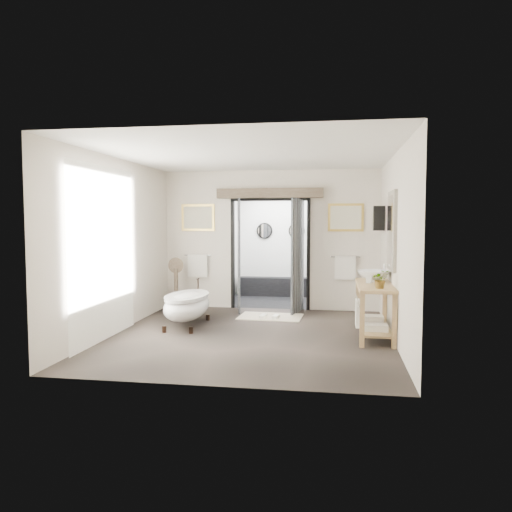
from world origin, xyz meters
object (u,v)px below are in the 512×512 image
object	(u,v)px
clawfoot_tub	(187,305)
basin	(374,276)
vanity	(373,305)
rug	(271,317)

from	to	relation	value
clawfoot_tub	basin	bearing A→B (deg)	-0.09
clawfoot_tub	basin	world-z (taller)	basin
vanity	rug	xyz separation A→B (m)	(-1.82, 1.35, -0.50)
clawfoot_tub	rug	world-z (taller)	clawfoot_tub
basin	rug	bearing A→B (deg)	143.75
clawfoot_tub	vanity	size ratio (longest dim) A/B	0.98
rug	basin	distance (m)	2.32
vanity	rug	distance (m)	2.32
clawfoot_tub	basin	size ratio (longest dim) A/B	2.86
rug	basin	size ratio (longest dim) A/B	2.20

